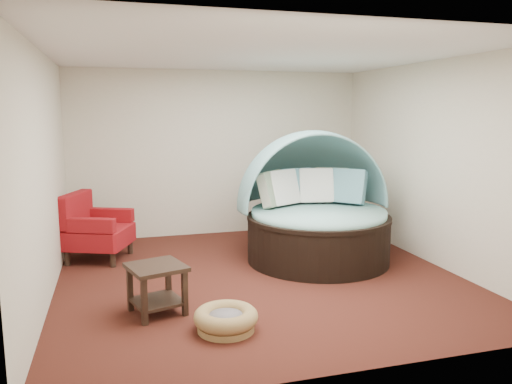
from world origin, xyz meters
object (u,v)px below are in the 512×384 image
object	(u,v)px
canopy_daybed	(315,200)
red_armchair	(95,229)
pet_basket	(226,319)
side_table	(157,282)

from	to	relation	value
canopy_daybed	red_armchair	distance (m)	3.19
canopy_daybed	red_armchair	world-z (taller)	canopy_daybed
pet_basket	canopy_daybed	bearing A→B (deg)	48.87
pet_basket	red_armchair	world-z (taller)	red_armchair
canopy_daybed	pet_basket	distance (m)	2.79
canopy_daybed	pet_basket	bearing A→B (deg)	-130.25
side_table	canopy_daybed	bearing A→B (deg)	30.68
red_armchair	side_table	xyz separation A→B (m)	(0.69, -2.23, -0.11)
side_table	red_armchair	bearing A→B (deg)	107.12
red_armchair	canopy_daybed	bearing A→B (deg)	7.39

